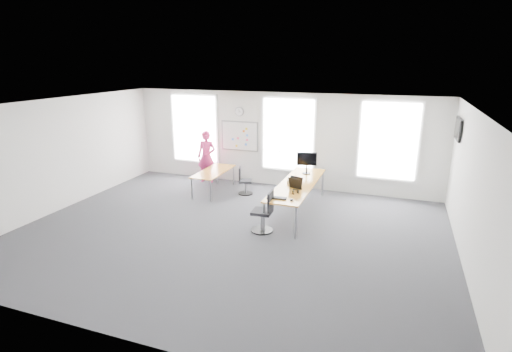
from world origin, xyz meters
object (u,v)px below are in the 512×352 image
at_px(person, 207,157).
at_px(desk_right, 297,185).
at_px(chair_left, 244,182).
at_px(keyboard, 277,198).
at_px(monitor, 307,161).
at_px(chair_right, 264,214).
at_px(headphones, 295,191).
at_px(desk_left, 214,173).

bearing_deg(person, desk_right, -30.98).
relative_size(chair_left, keyboard, 1.78).
bearing_deg(person, monitor, -16.44).
bearing_deg(chair_left, chair_right, -167.89).
bearing_deg(headphones, chair_right, -138.44).
distance_m(chair_right, monitor, 2.61).
distance_m(desk_left, chair_left, 1.00).
relative_size(chair_left, monitor, 1.34).
height_order(chair_right, monitor, monitor).
xyz_separation_m(desk_left, monitor, (2.88, 0.15, 0.58)).
xyz_separation_m(keyboard, headphones, (0.31, 0.54, 0.03)).
xyz_separation_m(person, monitor, (3.54, -0.72, 0.33)).
distance_m(chair_left, headphones, 2.73).
xyz_separation_m(desk_right, headphones, (0.15, -0.78, 0.10)).
xyz_separation_m(person, keyboard, (3.36, -3.04, -0.04)).
bearing_deg(keyboard, headphones, 50.17).
bearing_deg(desk_left, person, 127.45).
relative_size(keyboard, monitor, 0.75).
bearing_deg(desk_left, chair_left, 6.02).
distance_m(keyboard, monitor, 2.36).
distance_m(chair_right, keyboard, 0.48).
height_order(person, keyboard, person).
bearing_deg(chair_left, desk_left, 76.68).
relative_size(desk_left, monitor, 2.91).
bearing_deg(desk_right, monitor, 89.34).
bearing_deg(monitor, chair_left, 165.24).
height_order(chair_left, keyboard, chair_left).
height_order(keyboard, headphones, headphones).
bearing_deg(desk_left, headphones, -28.53).
height_order(desk_right, chair_right, chair_right).
relative_size(desk_left, person, 1.06).
relative_size(chair_left, headphones, 5.03).
distance_m(desk_left, person, 1.12).
distance_m(keyboard, headphones, 0.62).
relative_size(person, keyboard, 3.66).
relative_size(person, monitor, 2.75).
distance_m(person, keyboard, 4.54).
relative_size(chair_right, keyboard, 2.15).
bearing_deg(person, chair_left, -30.06).
height_order(person, headphones, person).
distance_m(desk_right, keyboard, 1.33).
bearing_deg(desk_right, person, 153.97).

